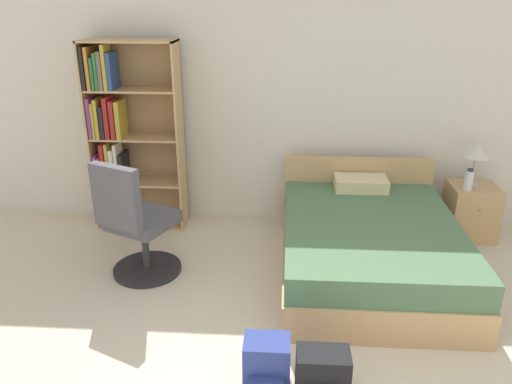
# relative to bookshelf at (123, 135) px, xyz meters

# --- Properties ---
(wall_back) EXTENTS (9.00, 0.06, 2.60)m
(wall_back) POSITION_rel_bookshelf_xyz_m (1.87, 0.28, 0.33)
(wall_back) COLOR silver
(wall_back) RESTS_ON ground_plane
(bookshelf) EXTENTS (0.90, 0.34, 1.88)m
(bookshelf) POSITION_rel_bookshelf_xyz_m (0.00, 0.00, 0.00)
(bookshelf) COLOR tan
(bookshelf) RESTS_ON ground_plane
(bed) EXTENTS (1.47, 1.94, 0.76)m
(bed) POSITION_rel_bookshelf_xyz_m (2.35, -0.82, -0.70)
(bed) COLOR tan
(bed) RESTS_ON ground_plane
(office_chair) EXTENTS (0.65, 0.70, 1.07)m
(office_chair) POSITION_rel_bookshelf_xyz_m (0.39, -1.03, -0.49)
(office_chair) COLOR #232326
(office_chair) RESTS_ON ground_plane
(nightstand) EXTENTS (0.45, 0.43, 0.54)m
(nightstand) POSITION_rel_bookshelf_xyz_m (3.46, -0.07, -0.70)
(nightstand) COLOR tan
(nightstand) RESTS_ON ground_plane
(table_lamp) EXTENTS (0.27, 0.27, 0.44)m
(table_lamp) POSITION_rel_bookshelf_xyz_m (3.43, -0.05, -0.08)
(table_lamp) COLOR #B2B2B7
(table_lamp) RESTS_ON nightstand
(water_bottle) EXTENTS (0.08, 0.08, 0.21)m
(water_bottle) POSITION_rel_bookshelf_xyz_m (3.35, -0.18, -0.33)
(water_bottle) COLOR silver
(water_bottle) RESTS_ON nightstand
(backpack_black) EXTENTS (0.32, 0.27, 0.34)m
(backpack_black) POSITION_rel_bookshelf_xyz_m (1.86, -2.36, -0.80)
(backpack_black) COLOR black
(backpack_black) RESTS_ON ground_plane
(backpack_blue) EXTENTS (0.28, 0.28, 0.36)m
(backpack_blue) POSITION_rel_bookshelf_xyz_m (1.53, -2.29, -0.80)
(backpack_blue) COLOR navy
(backpack_blue) RESTS_ON ground_plane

